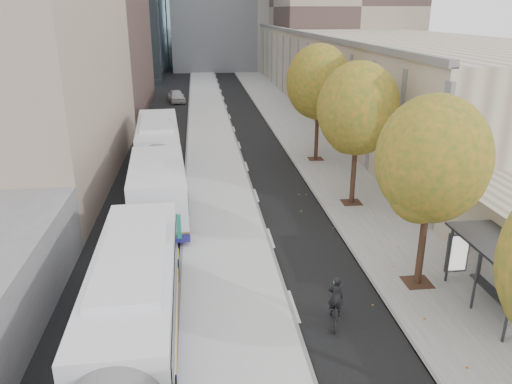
{
  "coord_description": "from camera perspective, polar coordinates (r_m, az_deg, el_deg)",
  "views": [
    {
      "loc": [
        -4.92,
        -3.79,
        10.4
      ],
      "look_at": [
        -2.4,
        17.77,
        2.5
      ],
      "focal_mm": 35.0,
      "sensor_mm": 36.0,
      "label": 1
    }
  ],
  "objects": [
    {
      "name": "building_tan",
      "position": [
        71.09,
        10.38,
        14.52
      ],
      "size": [
        18.0,
        92.0,
        8.0
      ],
      "primitive_type": "cube",
      "color": "gray",
      "rests_on": "ground"
    },
    {
      "name": "distant_car",
      "position": [
        61.87,
        -9.08,
        10.76
      ],
      "size": [
        2.44,
        4.54,
        1.47
      ],
      "primitive_type": "imported",
      "rotation": [
        0.0,
        0.0,
        0.17
      ],
      "color": "silver",
      "rests_on": "ground"
    },
    {
      "name": "bus_shelter",
      "position": [
        19.94,
        26.45,
        -6.57
      ],
      "size": [
        1.9,
        4.4,
        2.53
      ],
      "color": "#383A3F",
      "rests_on": "sidewalk"
    },
    {
      "name": "tree_d",
      "position": [
        27.61,
        11.58,
        9.31
      ],
      "size": [
        4.4,
        4.4,
        7.6
      ],
      "color": "black",
      "rests_on": "sidewalk"
    },
    {
      "name": "tree_e",
      "position": [
        36.13,
        7.19,
        12.34
      ],
      "size": [
        4.6,
        4.6,
        7.92
      ],
      "color": "black",
      "rests_on": "sidewalk"
    },
    {
      "name": "bus_far",
      "position": [
        31.61,
        -11.1,
        3.66
      ],
      "size": [
        3.94,
        18.9,
        3.13
      ],
      "rotation": [
        0.0,
        0.0,
        0.07
      ],
      "color": "silver",
      "rests_on": "ground"
    },
    {
      "name": "cyclist",
      "position": [
        17.95,
        9.03,
        -12.94
      ],
      "size": [
        0.78,
        1.56,
        1.92
      ],
      "rotation": [
        0.0,
        0.0,
        -0.24
      ],
      "color": "black",
      "rests_on": "ground"
    },
    {
      "name": "tree_c",
      "position": [
        19.52,
        19.53,
        3.54
      ],
      "size": [
        4.2,
        4.2,
        7.28
      ],
      "color": "black",
      "rests_on": "sidewalk"
    },
    {
      "name": "sidewalk",
      "position": [
        41.16,
        6.27,
        5.3
      ],
      "size": [
        4.75,
        150.0,
        0.08
      ],
      "primitive_type": "cube",
      "color": "gray",
      "rests_on": "ground"
    },
    {
      "name": "bus_near",
      "position": [
        13.89,
        -15.1,
        -20.02
      ],
      "size": [
        2.97,
        17.84,
        2.97
      ],
      "rotation": [
        0.0,
        0.0,
        0.02
      ],
      "color": "silver",
      "rests_on": "ground"
    },
    {
      "name": "bus_platform",
      "position": [
        40.16,
        -4.98,
        5.02
      ],
      "size": [
        4.25,
        150.0,
        0.15
      ],
      "primitive_type": "cube",
      "color": "silver",
      "rests_on": "ground"
    }
  ]
}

